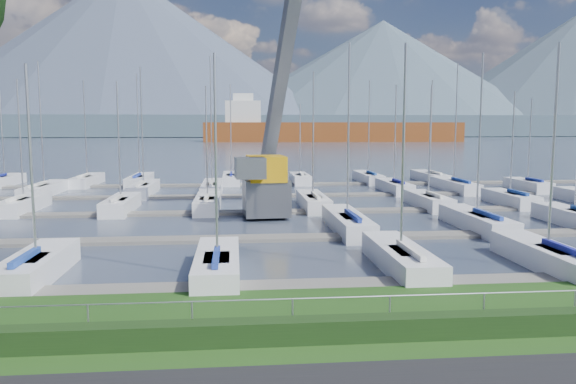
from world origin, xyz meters
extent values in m
cube|color=black|center=(0.00, -3.00, 0.01)|extent=(160.00, 2.00, 0.04)
cube|color=#3B4456|center=(0.00, 260.00, -0.40)|extent=(800.00, 540.00, 0.20)
cube|color=#1C3513|center=(0.00, -0.40, 0.35)|extent=(80.00, 0.70, 0.70)
cylinder|color=#95989D|center=(0.00, 0.00, 1.20)|extent=(80.00, 0.04, 0.04)
cube|color=#465967|center=(0.00, 330.00, 6.00)|extent=(900.00, 80.00, 12.00)
cone|color=#434E63|center=(-80.00, 400.00, 57.50)|extent=(340.00, 340.00, 115.00)
cone|color=#455665|center=(110.00, 410.00, 42.50)|extent=(300.00, 300.00, 85.00)
cube|color=slate|center=(0.00, 6.00, -0.22)|extent=(90.00, 1.60, 0.25)
cube|color=gray|center=(0.00, 16.00, -0.22)|extent=(90.00, 1.60, 0.25)
cube|color=slate|center=(0.00, 26.00, -0.22)|extent=(90.00, 1.60, 0.25)
cube|color=slate|center=(0.00, 36.00, -0.22)|extent=(90.00, 1.60, 0.25)
cube|color=slate|center=(0.00, 46.00, -0.22)|extent=(90.00, 1.60, 0.25)
cube|color=#595B61|center=(-0.46, 23.94, 1.20)|extent=(3.43, 3.43, 2.60)
cube|color=#D0930C|center=(-0.46, 23.94, 3.30)|extent=(2.84, 3.58, 1.80)
cube|color=#56585D|center=(1.34, 28.44, 12.30)|extent=(3.74, 11.12, 19.89)
cube|color=slate|center=(-1.66, 21.94, 3.50)|extent=(2.16, 2.34, 1.40)
cube|color=brown|center=(37.31, 212.47, 2.50)|extent=(104.66, 22.13, 10.00)
cube|color=silver|center=(0.93, 213.92, 10.00)|extent=(14.55, 14.55, 12.00)
cube|color=silver|center=(0.93, 213.92, 17.00)|extent=(8.31, 8.31, 4.00)
camera|label=1|loc=(-2.67, -16.28, 6.39)|focal=35.00mm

